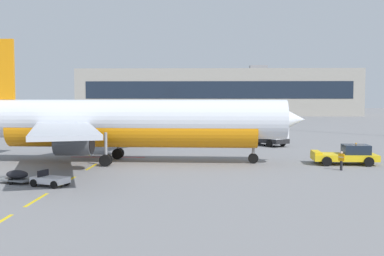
{
  "coord_description": "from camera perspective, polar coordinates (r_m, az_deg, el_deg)",
  "views": [
    {
      "loc": [
        28.89,
        -28.64,
        6.53
      ],
      "look_at": [
        26.86,
        27.77,
        2.78
      ],
      "focal_mm": 44.72,
      "sensor_mm": 36.0,
      "label": 1
    }
  ],
  "objects": [
    {
      "name": "fuel_service_truck",
      "position": [
        68.69,
        -14.06,
        -0.39
      ],
      "size": [
        3.47,
        7.28,
        3.14
      ],
      "color": "black",
      "rests_on": "ground"
    },
    {
      "name": "baggage_train",
      "position": [
        38.4,
        -20.09,
        -5.43
      ],
      "size": [
        8.55,
        4.48,
        1.14
      ],
      "color": "silver",
      "rests_on": "ground"
    },
    {
      "name": "pushback_tug",
      "position": [
        48.29,
        17.97,
        -3.08
      ],
      "size": [
        6.11,
        3.4,
        2.08
      ],
      "color": "yellow",
      "rests_on": "ground"
    },
    {
      "name": "ground_crew_worker",
      "position": [
        44.28,
        17.39,
        -3.6
      ],
      "size": [
        0.51,
        0.57,
        1.68
      ],
      "color": "#232328",
      "rests_on": "ground"
    },
    {
      "name": "airliner_foreground",
      "position": [
        47.49,
        -7.86,
        0.65
      ],
      "size": [
        34.73,
        34.62,
        12.2
      ],
      "color": "silver",
      "rests_on": "ground"
    },
    {
      "name": "terminal_satellite",
      "position": [
        168.95,
        3.07,
        4.25
      ],
      "size": [
        95.03,
        24.36,
        17.3
      ],
      "color": "#9E998E",
      "rests_on": "ground"
    },
    {
      "name": "apron_paint_markings",
      "position": [
        67.05,
        -7.3,
        -1.81
      ],
      "size": [
        8.0,
        95.2,
        0.01
      ],
      "color": "yellow",
      "rests_on": "ground"
    },
    {
      "name": "ground",
      "position": [
        69.84,
        11.21,
        -1.63
      ],
      "size": [
        400.0,
        400.0,
        0.0
      ],
      "primitive_type": "plane",
      "color": "slate"
    },
    {
      "name": "catering_truck",
      "position": [
        64.25,
        8.75,
        -0.6
      ],
      "size": [
        6.1,
        7.05,
        3.14
      ],
      "color": "black",
      "rests_on": "ground"
    }
  ]
}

